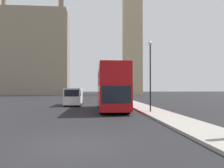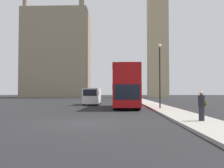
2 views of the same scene
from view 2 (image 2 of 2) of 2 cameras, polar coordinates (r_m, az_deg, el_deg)
ground_plane at (r=13.90m, az=-6.34°, el=-8.83°), size 300.00×300.00×0.00m
sidewalk_strip at (r=14.41m, az=19.38°, el=-8.19°), size 2.51×120.00×0.15m
building_block_distant at (r=86.34m, az=-12.37°, el=6.62°), size 21.08×13.46×35.06m
red_double_decker_bus at (r=27.07m, az=3.16°, el=-0.31°), size 2.63×10.08×4.39m
white_van at (r=33.81m, az=-4.57°, el=-2.74°), size 2.04×5.27×2.21m
pedestrian at (r=14.28m, az=19.82°, el=-4.78°), size 0.51×0.35×1.57m
street_lamp at (r=24.47m, az=10.86°, el=4.00°), size 0.36×0.36×6.22m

